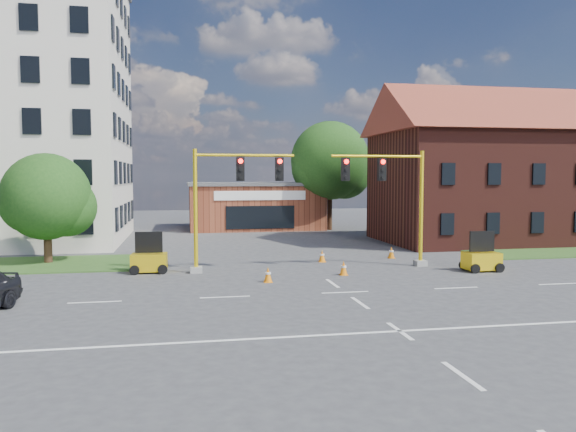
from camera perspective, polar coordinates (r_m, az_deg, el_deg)
The scene contains 15 objects.
ground at distance 23.74m, azimuth 5.82°, elevation -7.72°, with size 120.00×120.00×0.00m, color #3C3C3F.
lane_markings at distance 20.95m, azimuth 8.18°, elevation -9.32°, with size 60.00×36.00×0.01m, color white, non-canonical shape.
brick_shop at distance 52.75m, azimuth -3.42°, elevation 1.11°, with size 12.40×8.40×4.30m.
townhouse_row at distance 45.53m, azimuth 22.19°, elevation 5.11°, with size 21.00×11.00×11.50m.
tree_large at distance 51.18m, azimuth 4.65°, elevation 5.33°, with size 7.45×7.10×9.83m.
tree_nw_front at distance 33.65m, azimuth -22.89°, elevation 1.56°, with size 5.02×4.78×6.12m.
signal_mast_west at distance 28.39m, azimuth -6.07°, elevation 2.17°, with size 5.30×0.60×6.20m.
signal_mast_east at distance 30.35m, azimuth 10.57°, elevation 2.24°, with size 5.30×0.60×6.20m.
trailer_west at distance 29.13m, azimuth -13.92°, elevation -4.40°, with size 1.79×1.25×1.97m.
trailer_east at distance 30.41m, azimuth 19.06°, elevation -4.16°, with size 1.73×1.17×1.96m.
cone_a at distance 25.77m, azimuth -2.05°, elevation -6.00°, with size 0.40×0.40×0.70m.
cone_b at distance 31.86m, azimuth 3.48°, elevation -4.08°, with size 0.40×0.40×0.70m.
cone_c at distance 27.75m, azimuth 5.67°, elevation -5.30°, with size 0.40×0.40×0.70m.
cone_d at distance 33.84m, azimuth 10.45°, elevation -3.67°, with size 0.40×0.40×0.70m.
pickup_white at distance 40.79m, azimuth 16.31°, elevation -1.93°, with size 2.37×5.13×1.43m, color white.
Camera 1 is at (-6.61, -22.29, 4.81)m, focal length 35.00 mm.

